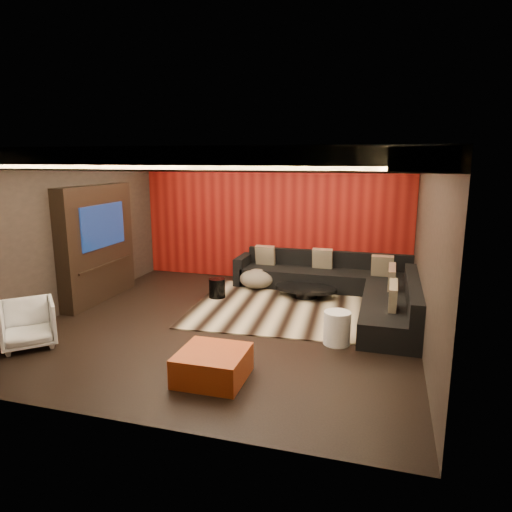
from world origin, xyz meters
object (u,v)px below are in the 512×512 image
(coffee_table, at_px, (306,292))
(orange_ottoman, at_px, (213,365))
(drum_stool, at_px, (217,288))
(armchair, at_px, (28,324))
(white_side_table, at_px, (337,328))
(sectional_sofa, at_px, (346,287))

(coffee_table, distance_m, orange_ottoman, 3.67)
(drum_stool, height_order, armchair, armchair)
(coffee_table, bearing_deg, white_side_table, -68.28)
(white_side_table, distance_m, sectional_sofa, 2.18)
(white_side_table, distance_m, orange_ottoman, 2.05)
(coffee_table, bearing_deg, armchair, -135.33)
(armchair, distance_m, sectional_sofa, 5.50)
(armchair, bearing_deg, sectional_sofa, -4.11)
(coffee_table, xyz_separation_m, sectional_sofa, (0.76, 0.08, 0.14))
(drum_stool, xyz_separation_m, armchair, (-1.81, -2.93, 0.13))
(drum_stool, distance_m, sectional_sofa, 2.49)
(white_side_table, bearing_deg, coffee_table, 111.72)
(coffee_table, xyz_separation_m, white_side_table, (0.84, -2.10, 0.12))
(sectional_sofa, bearing_deg, coffee_table, -174.05)
(coffee_table, height_order, drum_stool, drum_stool)
(orange_ottoman, relative_size, sectional_sofa, 0.23)
(white_side_table, height_order, orange_ottoman, white_side_table)
(coffee_table, bearing_deg, drum_stool, -163.14)
(white_side_table, bearing_deg, drum_stool, 147.41)
(drum_stool, bearing_deg, white_side_table, -32.59)
(white_side_table, height_order, armchair, armchair)
(armchair, bearing_deg, orange_ottoman, -47.72)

